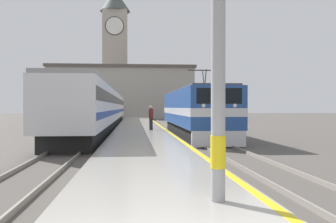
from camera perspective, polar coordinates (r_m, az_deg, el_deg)
name	(u,v)px	position (r m, az deg, el deg)	size (l,w,h in m)	color
ground_plane	(140,131)	(33.88, -4.08, -2.91)	(200.00, 200.00, 0.00)	#514C47
platform	(141,133)	(28.87, -3.92, -3.15)	(4.05, 140.00, 0.38)	#ADA89E
rail_track_near	(191,135)	(29.19, 3.43, -3.42)	(2.83, 140.00, 0.16)	#514C47
rail_track_far	(92,136)	(29.04, -11.03, -3.45)	(2.84, 140.00, 0.16)	#514C47
locomotive_train	(194,112)	(27.97, 3.78, -0.09)	(2.92, 16.78, 4.36)	black
passenger_train	(103,108)	(40.15, -9.36, 0.50)	(2.92, 47.15, 3.70)	black
person_on_platform	(151,117)	(29.37, -2.48, -0.83)	(0.34, 0.34, 1.82)	#23232D
clock_tower	(115,49)	(80.91, -7.67, 8.97)	(6.05, 6.05, 25.75)	#ADA393
station_building	(122,92)	(72.12, -6.72, 2.79)	(26.39, 7.53, 9.57)	#A8A399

